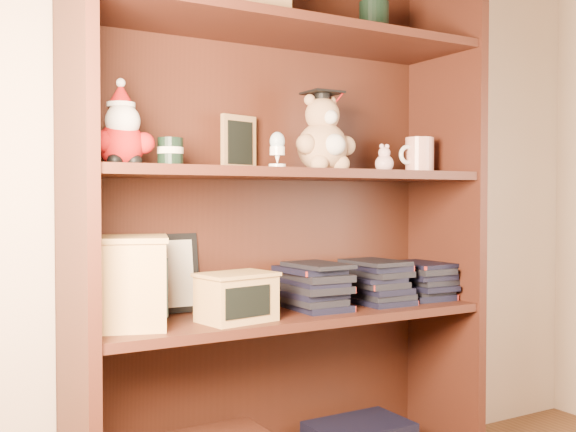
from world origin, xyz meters
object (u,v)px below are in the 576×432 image
at_px(bookcase, 278,230).
at_px(teacher_mug, 419,155).
at_px(grad_teddy_bear, 324,140).
at_px(treats_box, 125,281).

bearing_deg(bookcase, teacher_mug, -5.99).
distance_m(grad_teddy_bear, treats_box, 0.69).
xyz_separation_m(grad_teddy_bear, teacher_mug, (0.36, 0.01, -0.03)).
relative_size(grad_teddy_bear, teacher_mug, 1.86).
xyz_separation_m(grad_teddy_bear, treats_box, (-0.58, 0.01, -0.37)).
relative_size(teacher_mug, treats_box, 0.48).
height_order(bookcase, grad_teddy_bear, bookcase).
bearing_deg(teacher_mug, treats_box, -179.94).
bearing_deg(teacher_mug, grad_teddy_bear, -178.88).
xyz_separation_m(bookcase, treats_box, (-0.46, -0.05, -0.11)).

